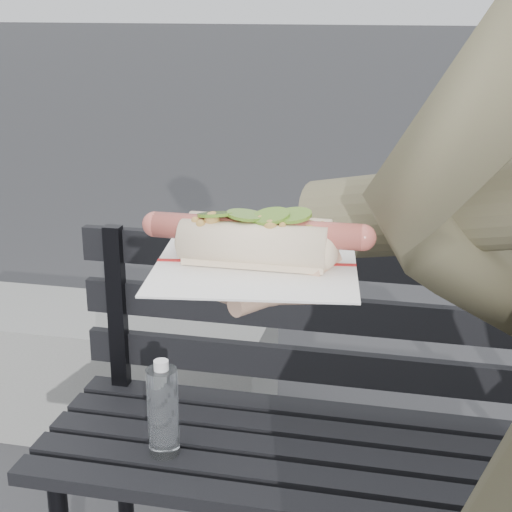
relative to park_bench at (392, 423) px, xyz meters
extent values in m
cylinder|color=black|center=(-0.66, 0.10, -0.30)|extent=(0.04, 0.04, 0.45)
cube|color=black|center=(0.01, -0.16, -0.06)|extent=(1.50, 0.07, 0.03)
cube|color=black|center=(0.01, -0.07, -0.06)|extent=(1.50, 0.07, 0.03)
cube|color=black|center=(0.01, 0.02, -0.06)|extent=(1.50, 0.07, 0.03)
cube|color=black|center=(0.01, 0.11, -0.06)|extent=(1.50, 0.07, 0.03)
cube|color=black|center=(-0.66, 0.12, 0.15)|extent=(0.04, 0.03, 0.42)
cube|color=black|center=(0.01, 0.14, 0.05)|extent=(1.50, 0.02, 0.08)
cube|color=black|center=(0.01, 0.14, 0.18)|extent=(1.50, 0.02, 0.08)
cube|color=black|center=(0.01, 0.14, 0.31)|extent=(1.50, 0.02, 0.08)
cylinder|color=white|center=(-0.45, -0.15, 0.05)|extent=(0.06, 0.06, 0.19)
cylinder|color=white|center=(-0.45, -0.15, 0.16)|extent=(0.03, 0.03, 0.02)
cube|color=slate|center=(-1.02, 0.70, -0.32)|extent=(1.20, 0.40, 0.40)
cylinder|color=#D8A384|center=(-0.08, -0.78, 0.60)|extent=(0.09, 0.08, 0.07)
ellipsoid|color=#D8A384|center=(-0.12, -0.79, 0.60)|extent=(0.10, 0.12, 0.03)
cylinder|color=#D8A384|center=(-0.17, -0.82, 0.60)|extent=(0.05, 0.02, 0.02)
cylinder|color=#D8A384|center=(-0.17, -0.80, 0.60)|extent=(0.05, 0.02, 0.02)
cylinder|color=#D8A384|center=(-0.17, -0.78, 0.60)|extent=(0.05, 0.02, 0.02)
cylinder|color=#D8A384|center=(-0.17, -0.76, 0.60)|extent=(0.05, 0.02, 0.02)
cylinder|color=#D8A384|center=(-0.11, -0.85, 0.60)|extent=(0.04, 0.05, 0.02)
cube|color=white|center=(-0.12, -0.79, 0.61)|extent=(0.21, 0.21, 0.00)
cube|color=#B21E1E|center=(-0.12, -0.79, 0.62)|extent=(0.19, 0.03, 0.00)
cylinder|color=#BF5649|center=(-0.12, -0.79, 0.65)|extent=(0.20, 0.02, 0.02)
sphere|color=#BF5649|center=(-0.22, -0.79, 0.65)|extent=(0.03, 0.02, 0.02)
sphere|color=#BF5649|center=(-0.02, -0.79, 0.65)|extent=(0.02, 0.02, 0.02)
sphere|color=#9E6B2D|center=(-0.12, -0.80, 0.66)|extent=(0.01, 0.01, 0.01)
sphere|color=#9E6B2D|center=(-0.13, -0.80, 0.66)|extent=(0.01, 0.01, 0.01)
sphere|color=#9E6B2D|center=(-0.07, -0.79, 0.66)|extent=(0.01, 0.01, 0.01)
sphere|color=#9E6B2D|center=(-0.10, -0.79, 0.65)|extent=(0.01, 0.01, 0.01)
sphere|color=#9E6B2D|center=(-0.05, -0.79, 0.65)|extent=(0.01, 0.01, 0.01)
sphere|color=#9E6B2D|center=(-0.17, -0.81, 0.65)|extent=(0.01, 0.01, 0.01)
sphere|color=#9E6B2D|center=(-0.06, -0.77, 0.65)|extent=(0.01, 0.01, 0.01)
sphere|color=#9E6B2D|center=(-0.06, -0.80, 0.65)|extent=(0.01, 0.01, 0.01)
sphere|color=#9E6B2D|center=(-0.15, -0.78, 0.65)|extent=(0.01, 0.01, 0.01)
sphere|color=#9E6B2D|center=(-0.07, -0.80, 0.65)|extent=(0.01, 0.01, 0.01)
sphere|color=#9E6B2D|center=(-0.07, -0.78, 0.65)|extent=(0.01, 0.01, 0.01)
sphere|color=#9E6B2D|center=(-0.09, -0.81, 0.66)|extent=(0.01, 0.01, 0.01)
sphere|color=#9E6B2D|center=(-0.16, -0.79, 0.65)|extent=(0.01, 0.01, 0.01)
sphere|color=#9E6B2D|center=(-0.16, -0.79, 0.66)|extent=(0.01, 0.01, 0.01)
sphere|color=#9E6B2D|center=(-0.17, -0.81, 0.65)|extent=(0.01, 0.01, 0.01)
sphere|color=#9E6B2D|center=(-0.06, -0.79, 0.65)|extent=(0.01, 0.01, 0.01)
sphere|color=#9E6B2D|center=(-0.10, -0.79, 0.66)|extent=(0.01, 0.01, 0.01)
sphere|color=#9E6B2D|center=(-0.10, -0.81, 0.66)|extent=(0.01, 0.01, 0.01)
sphere|color=#9E6B2D|center=(-0.11, -0.80, 0.65)|extent=(0.01, 0.01, 0.01)
sphere|color=#9E6B2D|center=(-0.12, -0.79, 0.65)|extent=(0.01, 0.01, 0.01)
sphere|color=#9E6B2D|center=(-0.06, -0.78, 0.65)|extent=(0.01, 0.01, 0.01)
sphere|color=#9E6B2D|center=(-0.10, -0.81, 0.66)|extent=(0.01, 0.01, 0.01)
sphere|color=#9E6B2D|center=(-0.15, -0.81, 0.66)|extent=(0.01, 0.01, 0.01)
sphere|color=#9E6B2D|center=(-0.12, -0.78, 0.65)|extent=(0.01, 0.01, 0.01)
sphere|color=#9E6B2D|center=(-0.07, -0.81, 0.65)|extent=(0.01, 0.01, 0.01)
sphere|color=#9E6B2D|center=(-0.16, -0.79, 0.65)|extent=(0.01, 0.01, 0.01)
sphere|color=#9E6B2D|center=(-0.11, -0.80, 0.66)|extent=(0.01, 0.01, 0.01)
sphere|color=#9E6B2D|center=(-0.16, -0.81, 0.66)|extent=(0.01, 0.01, 0.01)
sphere|color=#9E6B2D|center=(-0.17, -0.81, 0.66)|extent=(0.01, 0.01, 0.01)
sphere|color=#9E6B2D|center=(-0.11, -0.81, 0.65)|extent=(0.01, 0.01, 0.01)
cylinder|color=#568123|center=(-0.15, -0.80, 0.66)|extent=(0.04, 0.04, 0.01)
cylinder|color=#568123|center=(-0.12, -0.79, 0.66)|extent=(0.04, 0.04, 0.01)
cylinder|color=#568123|center=(-0.10, -0.79, 0.66)|extent=(0.04, 0.04, 0.01)
cylinder|color=#568123|center=(-0.08, -0.79, 0.66)|extent=(0.04, 0.04, 0.01)
cube|color=brown|center=(-1.28, 0.60, -0.52)|extent=(0.07, 0.07, 0.00)
cube|color=brown|center=(-1.18, 0.98, -0.52)|extent=(0.05, 0.05, 0.00)
cube|color=brown|center=(0.26, 1.34, -0.52)|extent=(0.08, 0.10, 0.00)
camera|label=1|loc=(0.04, -1.48, 0.86)|focal=55.00mm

